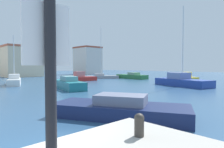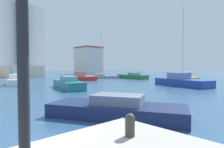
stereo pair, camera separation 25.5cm
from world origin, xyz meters
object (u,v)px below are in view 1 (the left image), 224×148
motorboat_green_distant_north (132,76)px  motorboat_red_behind_lamppost (80,78)px  sailboat_white_far_left (14,81)px  motorboat_teal_inner_mooring (69,84)px  motorboat_yellow_distant_east (187,78)px  motorboat_navy_outer_mooring (120,109)px  sailboat_blue_mid_harbor (182,81)px  mooring_bollard (139,124)px  sailboat_grey_far_right (101,76)px

motorboat_green_distant_north → motorboat_red_behind_lamppost: 12.40m
sailboat_white_far_left → motorboat_teal_inner_mooring: 10.12m
motorboat_yellow_distant_east → motorboat_navy_outer_mooring: bearing=-161.9°
motorboat_yellow_distant_east → motorboat_red_behind_lamppost: bearing=132.1°
sailboat_white_far_left → sailboat_blue_mid_harbor: size_ratio=0.65×
sailboat_blue_mid_harbor → motorboat_red_behind_lamppost: size_ratio=1.74×
sailboat_white_far_left → motorboat_navy_outer_mooring: sailboat_white_far_left is taller
sailboat_white_far_left → motorboat_red_behind_lamppost: size_ratio=1.14×
motorboat_navy_outer_mooring → motorboat_red_behind_lamppost: motorboat_red_behind_lamppost is taller
mooring_bollard → sailboat_white_far_left: (5.75, 27.68, -0.77)m
motorboat_red_behind_lamppost → motorboat_yellow_distant_east: 19.48m
motorboat_red_behind_lamppost → motorboat_yellow_distant_east: motorboat_red_behind_lamppost is taller
sailboat_grey_far_right → motorboat_navy_outer_mooring: (-21.28, -26.54, 0.00)m
mooring_bollard → motorboat_navy_outer_mooring: (3.85, 4.34, -0.94)m
mooring_bollard → motorboat_navy_outer_mooring: mooring_bollard is taller
motorboat_teal_inner_mooring → sailboat_grey_far_right: sailboat_grey_far_right is taller
motorboat_teal_inner_mooring → motorboat_green_distant_north: bearing=19.4°
mooring_bollard → sailboat_grey_far_right: 39.82m
motorboat_teal_inner_mooring → motorboat_green_distant_north: size_ratio=0.99×
sailboat_white_far_left → motorboat_green_distant_north: sailboat_white_far_left is taller
sailboat_grey_far_right → motorboat_navy_outer_mooring: 34.02m
mooring_bollard → sailboat_white_far_left: sailboat_white_far_left is taller
mooring_bollard → sailboat_white_far_left: 28.28m
sailboat_white_far_left → motorboat_red_behind_lamppost: bearing=-1.2°
sailboat_grey_far_right → motorboat_yellow_distant_east: 18.60m
sailboat_grey_far_right → sailboat_blue_mid_harbor: size_ratio=1.05×
motorboat_green_distant_north → sailboat_white_far_left: bearing=174.1°
motorboat_navy_outer_mooring → motorboat_green_distant_north: size_ratio=0.98×
sailboat_blue_mid_harbor → mooring_bollard: bearing=-155.7°
sailboat_grey_far_right → motorboat_green_distant_north: 7.04m
motorboat_green_distant_north → motorboat_navy_outer_mooring: bearing=-140.7°
sailboat_blue_mid_harbor → motorboat_navy_outer_mooring: 19.22m
mooring_bollard → motorboat_yellow_distant_east: bearing=23.2°
sailboat_blue_mid_harbor → motorboat_green_distant_north: size_ratio=1.43×
motorboat_green_distant_north → motorboat_red_behind_lamppost: size_ratio=1.21×
mooring_bollard → motorboat_teal_inner_mooring: bearing=63.4°
sailboat_white_far_left → sailboat_blue_mid_harbor: (16.45, -17.64, 0.06)m
motorboat_red_behind_lamppost → sailboat_grey_far_right: bearing=23.3°
sailboat_blue_mid_harbor → motorboat_yellow_distant_east: (8.02, 2.94, -0.06)m
sailboat_grey_far_right → motorboat_yellow_distant_east: size_ratio=2.37×
motorboat_teal_inner_mooring → motorboat_red_behind_lamppost: size_ratio=1.20×
motorboat_green_distant_north → motorboat_yellow_distant_east: size_ratio=1.58×
motorboat_green_distant_north → motorboat_yellow_distant_east: (0.85, -12.27, 0.09)m
sailboat_grey_far_right → motorboat_red_behind_lamppost: size_ratio=1.82×
sailboat_blue_mid_harbor → motorboat_green_distant_north: 16.82m
motorboat_navy_outer_mooring → motorboat_green_distant_north: bearing=39.3°
motorboat_yellow_distant_east → sailboat_white_far_left: bearing=149.0°
sailboat_grey_far_right → motorboat_yellow_distant_east: bearing=-74.1°
mooring_bollard → sailboat_blue_mid_harbor: (22.20, 10.04, -0.70)m
mooring_bollard → sailboat_grey_far_right: sailboat_grey_far_right is taller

